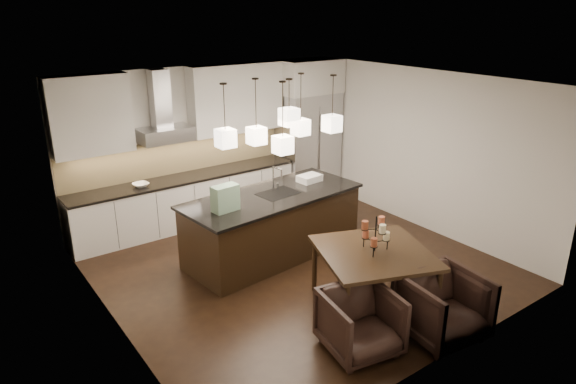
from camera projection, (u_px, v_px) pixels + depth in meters
floor at (296, 266)px, 7.95m from camera, size 5.50×5.50×0.02m
ceiling at (297, 82)px, 6.98m from camera, size 5.50×5.50×0.02m
wall_back at (207, 141)px, 9.56m from camera, size 5.50×0.02×2.80m
wall_front at (454, 248)px, 5.37m from camera, size 5.50×0.02×2.80m
wall_left at (106, 224)px, 5.94m from camera, size 0.02×5.50×2.80m
wall_right at (422, 150)px, 8.99m from camera, size 0.02×5.50×2.80m
refrigerator at (308, 146)px, 10.55m from camera, size 1.20×0.72×2.15m
fridge_panel at (309, 76)px, 10.07m from camera, size 1.26×0.72×0.65m
lower_cabinets at (188, 202)px, 9.29m from camera, size 4.21×0.62×0.88m
countertop at (186, 178)px, 9.14m from camera, size 4.21×0.66×0.04m
backsplash at (178, 156)px, 9.25m from camera, size 4.21×0.02×0.63m
upper_cab_left at (90, 115)px, 7.99m from camera, size 1.25×0.35×1.25m
upper_cab_right at (237, 98)px, 9.46m from camera, size 1.85×0.35×1.25m
hood_canopy at (165, 134)px, 8.73m from camera, size 0.90×0.52×0.24m
hood_chimney at (160, 98)px, 8.61m from camera, size 0.30×0.28×0.96m
fruit_bowl at (141, 185)px, 8.61m from camera, size 0.29×0.29×0.06m
island_body at (273, 226)px, 8.14m from camera, size 2.88×1.38×0.98m
island_top at (272, 196)px, 7.97m from camera, size 2.98×1.47×0.04m
faucet at (273, 178)px, 8.04m from camera, size 0.14×0.28×0.42m
tote_bag at (225, 198)px, 7.27m from camera, size 0.40×0.24×0.38m
food_container at (309, 178)px, 8.53m from camera, size 0.40×0.30×0.11m
dining_table at (373, 279)px, 6.72m from camera, size 1.77×1.77×0.82m
candelabra at (376, 234)px, 6.50m from camera, size 0.51×0.51×0.48m
candle_a at (386, 236)px, 6.55m from camera, size 0.11×0.11×0.11m
candle_b at (366, 234)px, 6.62m from camera, size 0.11×0.11×0.11m
candle_c at (374, 242)px, 6.38m from camera, size 0.11×0.11×0.11m
candle_d at (382, 221)px, 6.57m from camera, size 0.11×0.11×0.11m
candle_e at (365, 225)px, 6.44m from camera, size 0.11×0.11×0.11m
candle_f at (383, 229)px, 6.33m from camera, size 0.11×0.11×0.11m
armchair_left at (360, 323)px, 5.86m from camera, size 0.93×0.95×0.75m
armchair_right at (443, 306)px, 6.11m from camera, size 0.99×1.01×0.82m
pendant_a at (226, 138)px, 7.21m from camera, size 0.24×0.24×0.26m
pendant_b at (256, 136)px, 7.71m from camera, size 0.24×0.24×0.26m
pendant_c at (289, 117)px, 7.56m from camera, size 0.24×0.24×0.26m
pendant_d at (301, 127)px, 8.28m from camera, size 0.24×0.24×0.26m
pendant_e at (332, 123)px, 8.04m from camera, size 0.24×0.24×0.26m
pendant_f at (283, 145)px, 7.44m from camera, size 0.24×0.24×0.26m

